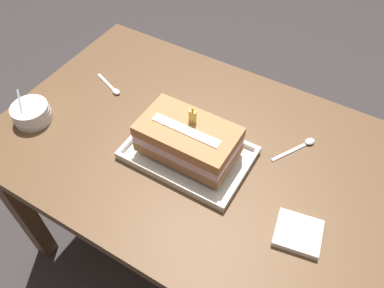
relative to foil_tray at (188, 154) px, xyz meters
name	(u,v)px	position (x,y,z in m)	size (l,w,h in m)	color
ground_plane	(194,246)	(0.00, 0.04, -0.69)	(8.00, 8.00, 0.00)	#383333
dining_table	(195,165)	(0.00, 0.04, -0.10)	(1.19, 0.78, 0.68)	brown
foil_tray	(188,154)	(0.00, 0.00, 0.00)	(0.35, 0.23, 0.02)	silver
birthday_cake	(188,139)	(0.00, 0.00, 0.06)	(0.27, 0.16, 0.15)	#B97C4C
bowl_stack	(31,113)	(-0.49, -0.12, 0.02)	(0.12, 0.12, 0.10)	white
serving_spoon_near_tray	(304,144)	(0.27, 0.21, 0.00)	(0.09, 0.14, 0.01)	silver
serving_spoon_by_bowls	(113,89)	(-0.36, 0.11, 0.00)	(0.13, 0.06, 0.01)	silver
napkin_pile	(298,233)	(0.36, -0.08, 0.00)	(0.13, 0.12, 0.02)	white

